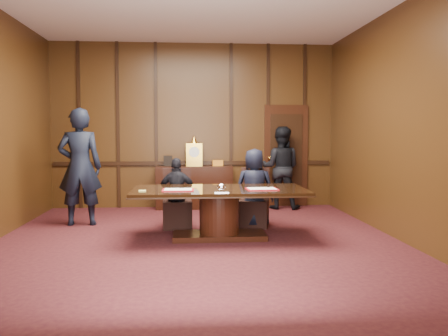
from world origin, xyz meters
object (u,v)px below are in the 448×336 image
signatory_left (177,193)px  witness_left (80,167)px  sideboard (194,186)px  conference_table (219,205)px  signatory_right (254,188)px  witness_right (281,168)px

signatory_left → witness_left: size_ratio=0.58×
sideboard → signatory_left: sideboard is taller
sideboard → conference_table: bearing=-83.5°
conference_table → signatory_right: signatory_right is taller
sideboard → witness_left: witness_left is taller
signatory_left → witness_right: (2.13, 1.93, 0.27)m
sideboard → signatory_right: size_ratio=1.20×
signatory_right → witness_right: size_ratio=0.77×
sideboard → signatory_left: size_ratio=1.35×
signatory_left → signatory_right: signatory_right is taller
signatory_right → witness_left: 3.03m
conference_table → signatory_left: size_ratio=2.21×
sideboard → signatory_right: 2.32m
sideboard → witness_left: 2.65m
signatory_left → signatory_right: bearing=-177.1°
signatory_left → witness_left: 1.78m
sideboard → conference_table: sideboard is taller
witness_right → signatory_right: bearing=83.1°
sideboard → witness_right: witness_right is taller
signatory_left → signatory_right: 1.30m
sideboard → signatory_right: bearing=-64.9°
sideboard → witness_right: (1.82, -0.16, 0.38)m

